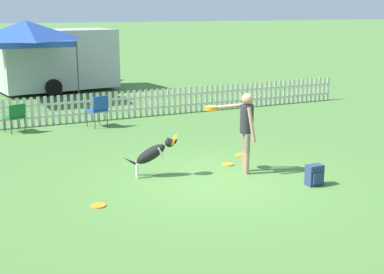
{
  "coord_description": "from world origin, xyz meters",
  "views": [
    {
      "loc": [
        -4.84,
        -9.09,
        3.4
      ],
      "look_at": [
        -0.25,
        0.56,
        0.81
      ],
      "focal_mm": 50.0,
      "sensor_mm": 36.0,
      "label": 1
    }
  ],
  "objects_px": {
    "backpack_on_grass": "(315,175)",
    "folding_chair_blue_left": "(15,115)",
    "leaping_dog": "(153,153)",
    "frisbee_near_dog": "(98,206)",
    "equipment_trailer": "(56,59)",
    "frisbee_near_handler": "(228,164)",
    "canopy_tent_main": "(26,33)",
    "frisbee_midfield": "(241,155)",
    "handler_person": "(244,123)",
    "folding_chair_center": "(98,108)"
  },
  "relations": [
    {
      "from": "backpack_on_grass",
      "to": "folding_chair_blue_left",
      "type": "bearing_deg",
      "value": 122.55
    },
    {
      "from": "frisbee_near_handler",
      "to": "folding_chair_blue_left",
      "type": "distance_m",
      "value": 6.55
    },
    {
      "from": "folding_chair_blue_left",
      "to": "backpack_on_grass",
      "type": "bearing_deg",
      "value": 103.28
    },
    {
      "from": "handler_person",
      "to": "folding_chair_blue_left",
      "type": "xyz_separation_m",
      "value": [
        -3.82,
        5.95,
        -0.58
      ]
    },
    {
      "from": "leaping_dog",
      "to": "folding_chair_center",
      "type": "bearing_deg",
      "value": -165.05
    },
    {
      "from": "leaping_dog",
      "to": "backpack_on_grass",
      "type": "bearing_deg",
      "value": 72.28
    },
    {
      "from": "equipment_trailer",
      "to": "frisbee_near_handler",
      "type": "bearing_deg",
      "value": -92.42
    },
    {
      "from": "frisbee_near_dog",
      "to": "canopy_tent_main",
      "type": "xyz_separation_m",
      "value": [
        0.66,
        11.33,
        2.51
      ]
    },
    {
      "from": "canopy_tent_main",
      "to": "frisbee_midfield",
      "type": "bearing_deg",
      "value": -70.85
    },
    {
      "from": "frisbee_near_dog",
      "to": "equipment_trailer",
      "type": "relative_size",
      "value": 0.05
    },
    {
      "from": "backpack_on_grass",
      "to": "folding_chair_center",
      "type": "distance_m",
      "value": 7.38
    },
    {
      "from": "leaping_dog",
      "to": "frisbee_near_handler",
      "type": "distance_m",
      "value": 1.85
    },
    {
      "from": "folding_chair_blue_left",
      "to": "equipment_trailer",
      "type": "distance_m",
      "value": 7.71
    },
    {
      "from": "frisbee_midfield",
      "to": "equipment_trailer",
      "type": "relative_size",
      "value": 0.05
    },
    {
      "from": "handler_person",
      "to": "leaping_dog",
      "type": "distance_m",
      "value": 1.98
    },
    {
      "from": "frisbee_midfield",
      "to": "backpack_on_grass",
      "type": "xyz_separation_m",
      "value": [
        0.19,
        -2.51,
        0.19
      ]
    },
    {
      "from": "canopy_tent_main",
      "to": "equipment_trailer",
      "type": "xyz_separation_m",
      "value": [
        1.49,
        2.45,
        -1.19
      ]
    },
    {
      "from": "backpack_on_grass",
      "to": "equipment_trailer",
      "type": "bearing_deg",
      "value": 97.9
    },
    {
      "from": "folding_chair_center",
      "to": "equipment_trailer",
      "type": "bearing_deg",
      "value": -110.12
    },
    {
      "from": "backpack_on_grass",
      "to": "folding_chair_blue_left",
      "type": "distance_m",
      "value": 8.64
    },
    {
      "from": "backpack_on_grass",
      "to": "folding_chair_center",
      "type": "xyz_separation_m",
      "value": [
        -2.36,
        6.98,
        0.36
      ]
    },
    {
      "from": "leaping_dog",
      "to": "frisbee_near_handler",
      "type": "height_order",
      "value": "leaping_dog"
    },
    {
      "from": "frisbee_near_dog",
      "to": "frisbee_midfield",
      "type": "xyz_separation_m",
      "value": [
        3.97,
        1.81,
        0.0
      ]
    },
    {
      "from": "frisbee_near_handler",
      "to": "folding_chair_blue_left",
      "type": "relative_size",
      "value": 0.32
    },
    {
      "from": "leaping_dog",
      "to": "frisbee_near_dog",
      "type": "distance_m",
      "value": 2.0
    },
    {
      "from": "leaping_dog",
      "to": "canopy_tent_main",
      "type": "xyz_separation_m",
      "value": [
        -0.86,
        10.12,
        2.02
      ]
    },
    {
      "from": "leaping_dog",
      "to": "canopy_tent_main",
      "type": "bearing_deg",
      "value": -157.07
    },
    {
      "from": "equipment_trailer",
      "to": "canopy_tent_main",
      "type": "bearing_deg",
      "value": -128.96
    },
    {
      "from": "equipment_trailer",
      "to": "frisbee_near_dog",
      "type": "bearing_deg",
      "value": -106.57
    },
    {
      "from": "frisbee_midfield",
      "to": "folding_chair_blue_left",
      "type": "height_order",
      "value": "folding_chair_blue_left"
    },
    {
      "from": "canopy_tent_main",
      "to": "equipment_trailer",
      "type": "distance_m",
      "value": 3.1
    },
    {
      "from": "folding_chair_blue_left",
      "to": "folding_chair_center",
      "type": "distance_m",
      "value": 2.31
    },
    {
      "from": "handler_person",
      "to": "frisbee_near_handler",
      "type": "xyz_separation_m",
      "value": [
        -0.02,
        0.63,
        -1.06
      ]
    },
    {
      "from": "frisbee_near_handler",
      "to": "frisbee_near_dog",
      "type": "distance_m",
      "value": 3.54
    },
    {
      "from": "frisbee_near_handler",
      "to": "backpack_on_grass",
      "type": "bearing_deg",
      "value": -66.49
    },
    {
      "from": "frisbee_near_handler",
      "to": "folding_chair_center",
      "type": "height_order",
      "value": "folding_chair_center"
    },
    {
      "from": "handler_person",
      "to": "canopy_tent_main",
      "type": "height_order",
      "value": "canopy_tent_main"
    },
    {
      "from": "backpack_on_grass",
      "to": "folding_chair_blue_left",
      "type": "height_order",
      "value": "folding_chair_blue_left"
    },
    {
      "from": "frisbee_near_dog",
      "to": "folding_chair_blue_left",
      "type": "relative_size",
      "value": 0.32
    },
    {
      "from": "handler_person",
      "to": "frisbee_midfield",
      "type": "xyz_separation_m",
      "value": [
        0.64,
        1.18,
        -1.06
      ]
    },
    {
      "from": "leaping_dog",
      "to": "frisbee_midfield",
      "type": "xyz_separation_m",
      "value": [
        2.45,
        0.61,
        -0.49
      ]
    },
    {
      "from": "handler_person",
      "to": "canopy_tent_main",
      "type": "relative_size",
      "value": 0.57
    },
    {
      "from": "folding_chair_center",
      "to": "canopy_tent_main",
      "type": "xyz_separation_m",
      "value": [
        -1.14,
        5.05,
        1.96
      ]
    },
    {
      "from": "equipment_trailer",
      "to": "backpack_on_grass",
      "type": "bearing_deg",
      "value": -89.8
    },
    {
      "from": "frisbee_midfield",
      "to": "folding_chair_blue_left",
      "type": "distance_m",
      "value": 6.55
    },
    {
      "from": "frisbee_near_dog",
      "to": "canopy_tent_main",
      "type": "bearing_deg",
      "value": 86.65
    },
    {
      "from": "handler_person",
      "to": "frisbee_near_dog",
      "type": "relative_size",
      "value": 6.45
    },
    {
      "from": "handler_person",
      "to": "frisbee_near_dog",
      "type": "distance_m",
      "value": 3.55
    },
    {
      "from": "handler_person",
      "to": "frisbee_midfield",
      "type": "distance_m",
      "value": 1.71
    },
    {
      "from": "leaping_dog",
      "to": "equipment_trailer",
      "type": "xyz_separation_m",
      "value": [
        0.63,
        12.57,
        0.84
      ]
    }
  ]
}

